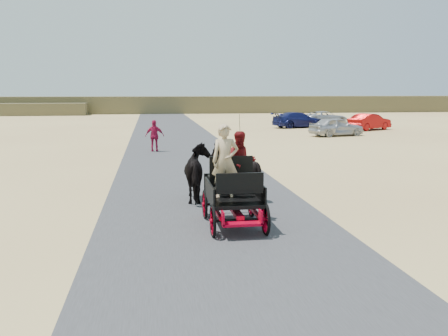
{
  "coord_description": "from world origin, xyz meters",
  "views": [
    {
      "loc": [
        -1.58,
        -11.33,
        3.34
      ],
      "look_at": [
        0.4,
        2.14,
        1.2
      ],
      "focal_mm": 40.0,
      "sensor_mm": 36.0,
      "label": 1
    }
  ],
  "objects": [
    {
      "name": "ground",
      "position": [
        0.0,
        0.0,
        0.0
      ],
      "size": [
        140.0,
        140.0,
        0.0
      ],
      "primitive_type": "plane",
      "color": "tan"
    },
    {
      "name": "pedestrian",
      "position": [
        -1.39,
        15.97,
        0.86
      ],
      "size": [
        1.04,
        0.5,
        1.73
      ],
      "primitive_type": "imported",
      "rotation": [
        0.0,
        0.0,
        3.06
      ],
      "color": "#9D1139",
      "rests_on": "ground"
    },
    {
      "name": "passenger_woman",
      "position": [
        0.7,
        1.14,
        1.51
      ],
      "size": [
        0.77,
        0.6,
        1.58
      ],
      "primitive_type": "imported",
      "color": "#660C0F",
      "rests_on": "carriage"
    },
    {
      "name": "horse_left",
      "position": [
        -0.15,
        3.54,
        0.85
      ],
      "size": [
        0.91,
        2.01,
        1.7
      ],
      "primitive_type": "imported",
      "rotation": [
        0.0,
        0.0,
        3.14
      ],
      "color": "black",
      "rests_on": "ground"
    },
    {
      "name": "car_d",
      "position": [
        15.6,
        36.39,
        0.62
      ],
      "size": [
        4.69,
        2.58,
        1.24
      ],
      "primitive_type": "imported",
      "rotation": [
        0.0,
        0.0,
        1.69
      ],
      "color": "#B2B2B7",
      "rests_on": "ground"
    },
    {
      "name": "driver_man",
      "position": [
        0.2,
        0.59,
        1.62
      ],
      "size": [
        0.66,
        0.43,
        1.8
      ],
      "primitive_type": "imported",
      "color": "tan",
      "rests_on": "carriage"
    },
    {
      "name": "car_a",
      "position": [
        11.83,
        23.48,
        0.69
      ],
      "size": [
        4.34,
        2.62,
        1.38
      ],
      "primitive_type": "imported",
      "rotation": [
        0.0,
        0.0,
        1.83
      ],
      "color": "#B2B2B7",
      "rests_on": "ground"
    },
    {
      "name": "horse_right",
      "position": [
        0.95,
        3.54,
        0.85
      ],
      "size": [
        1.37,
        1.54,
        1.7
      ],
      "primitive_type": "imported",
      "rotation": [
        0.0,
        0.0,
        3.14
      ],
      "color": "black",
      "rests_on": "ground"
    },
    {
      "name": "carriage",
      "position": [
        0.4,
        0.54,
        0.36
      ],
      "size": [
        1.3,
        2.4,
        0.72
      ],
      "primitive_type": null,
      "color": "black",
      "rests_on": "ground"
    },
    {
      "name": "car_c",
      "position": [
        11.45,
        31.74,
        0.69
      ],
      "size": [
        5.07,
        2.98,
        1.38
      ],
      "primitive_type": "imported",
      "rotation": [
        0.0,
        0.0,
        1.8
      ],
      "color": "navy",
      "rests_on": "ground"
    },
    {
      "name": "ridge_far",
      "position": [
        0.0,
        62.0,
        1.2
      ],
      "size": [
        140.0,
        6.0,
        2.4
      ],
      "primitive_type": "cube",
      "color": "brown",
      "rests_on": "ground"
    },
    {
      "name": "road",
      "position": [
        0.0,
        0.0,
        0.01
      ],
      "size": [
        6.0,
        140.0,
        0.01
      ],
      "primitive_type": "cube",
      "color": "#38383A",
      "rests_on": "ground"
    },
    {
      "name": "car_b",
      "position": [
        16.61,
        28.37,
        0.69
      ],
      "size": [
        4.35,
        3.28,
        1.37
      ],
      "primitive_type": "imported",
      "rotation": [
        0.0,
        0.0,
        2.07
      ],
      "color": "maroon",
      "rests_on": "ground"
    }
  ]
}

